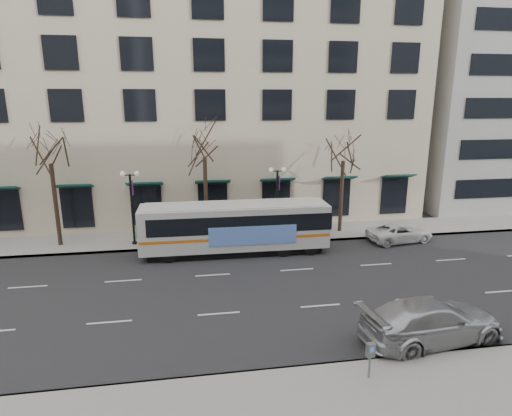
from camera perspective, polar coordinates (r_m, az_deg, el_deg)
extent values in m
plane|color=black|center=(23.00, -5.42, -11.15)|extent=(160.00, 160.00, 0.00)
cube|color=gray|center=(31.91, 2.47, -3.48)|extent=(80.00, 4.00, 0.15)
cube|color=#C3AF95|center=(41.76, -10.77, 17.14)|extent=(40.00, 20.00, 24.00)
cylinder|color=black|center=(31.60, -25.11, 0.21)|extent=(0.28, 0.28, 5.74)
cylinder|color=black|center=(30.34, -6.69, 1.17)|extent=(0.28, 0.28, 5.95)
cylinder|color=black|center=(32.37, 11.30, 1.39)|extent=(0.28, 0.28, 5.46)
cylinder|color=black|center=(30.09, -16.16, -0.36)|extent=(0.16, 0.16, 5.00)
cylinder|color=black|center=(30.76, -15.85, -4.60)|extent=(0.36, 0.36, 0.30)
cube|color=black|center=(29.58, -16.49, 4.23)|extent=(0.90, 0.06, 0.06)
sphere|color=silver|center=(29.62, -17.37, 4.37)|extent=(0.32, 0.32, 0.32)
sphere|color=silver|center=(29.51, -15.64, 4.46)|extent=(0.32, 0.32, 0.32)
cube|color=#551D70|center=(29.72, -16.15, 2.63)|extent=(0.04, 0.45, 1.00)
cylinder|color=black|center=(30.48, 2.82, 0.40)|extent=(0.16, 0.16, 5.00)
cylinder|color=black|center=(31.14, 2.76, -3.80)|extent=(0.36, 0.36, 0.30)
cube|color=black|center=(29.98, 2.88, 4.94)|extent=(0.90, 0.06, 0.06)
sphere|color=silver|center=(29.87, 2.03, 5.11)|extent=(0.32, 0.32, 0.32)
sphere|color=silver|center=(30.06, 3.72, 5.15)|extent=(0.32, 0.32, 0.32)
cube|color=#551D70|center=(30.15, 3.08, 3.35)|extent=(0.04, 0.45, 1.00)
cube|color=silver|center=(27.87, -2.85, -2.38)|extent=(12.14, 2.78, 2.78)
cube|color=black|center=(28.36, -2.81, -5.40)|extent=(11.17, 2.45, 0.45)
cube|color=black|center=(27.77, -2.24, -1.50)|extent=(11.66, 2.81, 1.11)
cube|color=orange|center=(28.01, -2.83, -3.31)|extent=(12.02, 2.81, 0.18)
cube|color=#5F8AE8|center=(26.79, -0.40, -3.68)|extent=(5.55, 0.13, 1.21)
cube|color=silver|center=(27.49, -2.88, 0.45)|extent=(11.54, 2.51, 0.08)
cylinder|color=black|center=(27.13, -11.56, -6.13)|extent=(1.01, 0.30, 1.01)
cylinder|color=black|center=(29.32, -11.34, -4.53)|extent=(1.01, 0.30, 1.01)
cylinder|color=black|center=(27.65, 3.71, -5.45)|extent=(1.01, 0.30, 1.01)
cylinder|color=black|center=(29.79, 2.78, -3.94)|extent=(1.01, 0.30, 1.01)
cylinder|color=black|center=(28.07, 7.36, -5.23)|extent=(1.01, 0.30, 1.01)
cylinder|color=black|center=(30.18, 6.17, -3.76)|extent=(1.01, 0.30, 1.01)
imported|color=#B7B9BF|center=(19.88, 22.36, -13.73)|extent=(6.48, 3.33, 1.80)
imported|color=white|center=(32.03, 18.60, -3.11)|extent=(4.88, 2.72, 1.29)
cylinder|color=slate|center=(16.84, 14.88, -19.66)|extent=(0.08, 0.08, 0.95)
cube|color=slate|center=(16.49, 15.03, -17.83)|extent=(0.32, 0.22, 0.53)
cube|color=blue|center=(16.38, 15.15, -17.78)|extent=(0.15, 0.04, 0.19)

